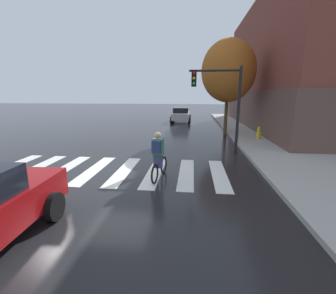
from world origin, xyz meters
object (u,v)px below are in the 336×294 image
object	(u,v)px
fire_hydrant	(259,133)
sedan_mid	(181,114)
traffic_light_near	(222,95)
cyclist	(158,156)
street_tree_near	(228,71)

from	to	relation	value
fire_hydrant	sedan_mid	bearing A→B (deg)	118.78
sedan_mid	traffic_light_near	world-z (taller)	traffic_light_near
sedan_mid	cyclist	size ratio (longest dim) A/B	2.58
traffic_light_near	street_tree_near	world-z (taller)	street_tree_near
fire_hydrant	traffic_light_near	bearing A→B (deg)	-129.84
sedan_mid	street_tree_near	bearing A→B (deg)	-64.45
sedan_mid	fire_hydrant	world-z (taller)	sedan_mid
sedan_mid	fire_hydrant	xyz separation A→B (m)	(5.42, -9.87, -0.25)
street_tree_near	cyclist	bearing A→B (deg)	-110.32
traffic_light_near	street_tree_near	size ratio (longest dim) A/B	0.63
cyclist	traffic_light_near	size ratio (longest dim) A/B	0.40
cyclist	traffic_light_near	xyz separation A→B (m)	(2.49, 3.92, 2.02)
cyclist	street_tree_near	world-z (taller)	street_tree_near
cyclist	sedan_mid	bearing A→B (deg)	90.37
sedan_mid	street_tree_near	world-z (taller)	street_tree_near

